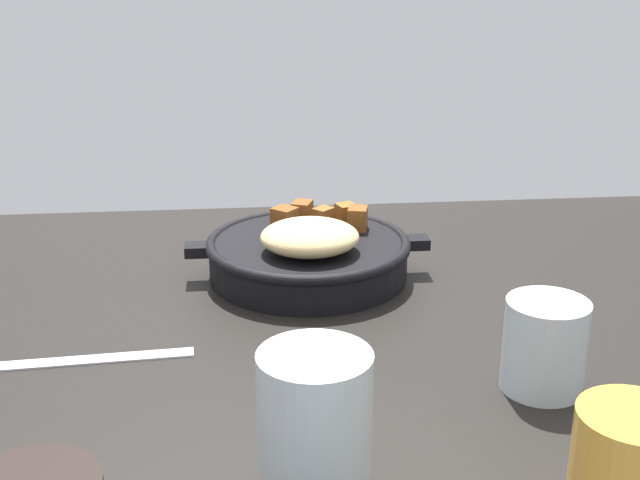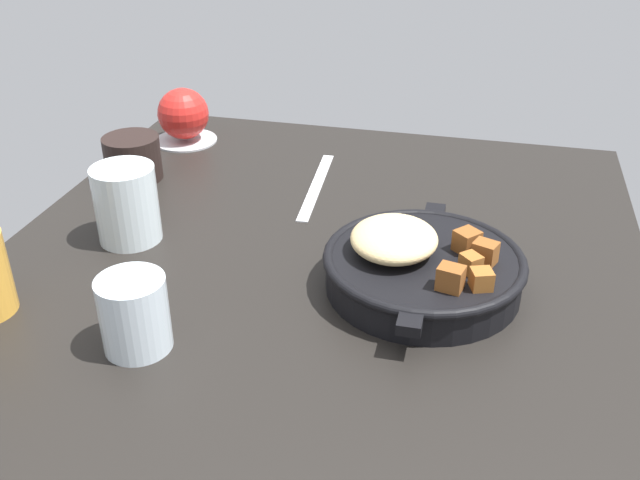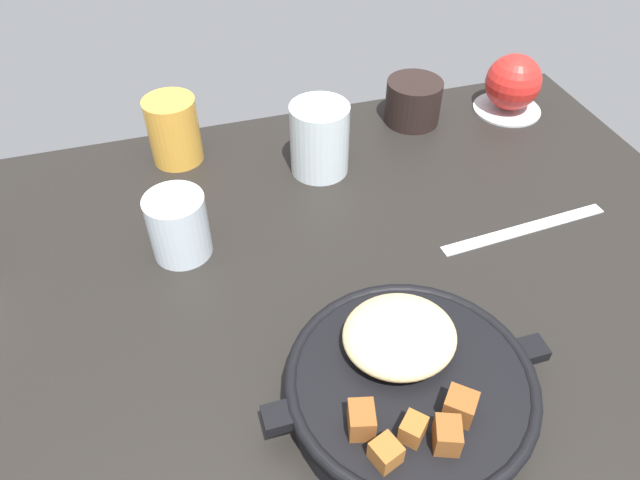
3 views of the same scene
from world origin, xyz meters
The scene contains 8 objects.
ground_plane centered at (0.00, 0.00, -1.20)cm, with size 100.49×77.68×2.40cm, color black.
cast_iron_skillet centered at (3.08, -12.78, 2.93)cm, with size 26.72×22.43×7.51cm.
saucer_plate centered at (38.05, 30.17, 0.30)cm, with size 10.31×10.31×0.60cm, color #B7BABF.
red_apple centered at (38.05, 30.17, 4.75)cm, with size 8.31×8.31×8.31cm, color red.
butter_knife centered at (26.10, 4.85, 0.18)cm, with size 22.39×1.60×0.36cm, color silver.
water_glass_tall centered at (5.76, 23.87, 4.84)cm, with size 7.79×7.79×9.69cm, color silver.
coffee_mug_dark centered at (22.60, 31.66, 3.22)cm, with size 8.20×8.20×6.43cm, color black.
water_glass_short centered at (-14.07, 13.13, 3.90)cm, with size 6.80×6.80×7.80cm, color silver.
Camera 2 is at (-65.26, -17.90, 44.64)cm, focal length 40.32 mm.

